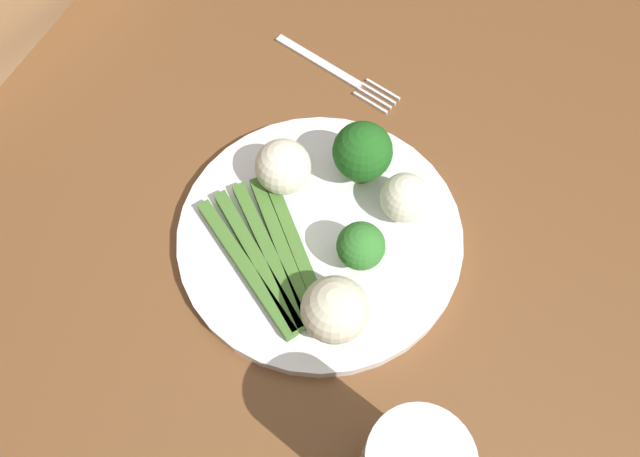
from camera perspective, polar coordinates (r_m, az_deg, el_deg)
The scene contains 11 objects.
ground_plane at distance 1.32m, azimuth 2.09°, elevation -15.58°, with size 6.00×6.00×0.02m, color gray.
dining_table at distance 0.69m, azimuth 3.87°, elevation -3.73°, with size 1.23×0.88×0.77m.
chair at distance 1.09m, azimuth -24.24°, elevation 9.36°, with size 0.47×0.47×0.87m.
plate at distance 0.57m, azimuth -0.00°, elevation -0.59°, with size 0.27×0.27×0.01m, color white.
asparagus_bundle at distance 0.54m, azimuth -4.86°, elevation -2.51°, with size 0.15×0.16×0.01m.
broccoli_outer_edge at distance 0.52m, azimuth 3.95°, elevation -1.74°, with size 0.04×0.04×0.05m.
broccoli_back at distance 0.56m, azimuth 4.12°, elevation 7.36°, with size 0.06×0.06×0.07m.
cauliflower_mid at distance 0.57m, azimuth -3.63°, elevation 5.89°, with size 0.05×0.05×0.05m, color silver.
cauliflower_back_right at distance 0.50m, azimuth 1.43°, elevation -7.82°, with size 0.06×0.06×0.06m, color beige.
cauliflower_near_fork at distance 0.56m, azimuth 8.19°, elevation 2.95°, with size 0.05×0.05×0.05m, color silver.
fork at distance 0.69m, azimuth 1.55°, elevation 14.84°, with size 0.06×0.16×0.00m.
Camera 1 is at (0.28, 0.06, 1.28)m, focal length 33.19 mm.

